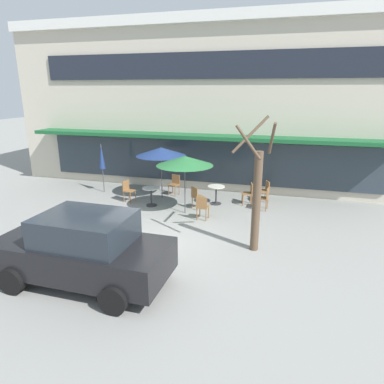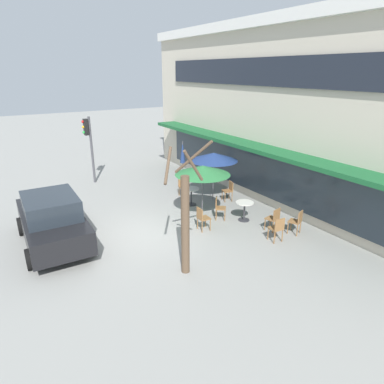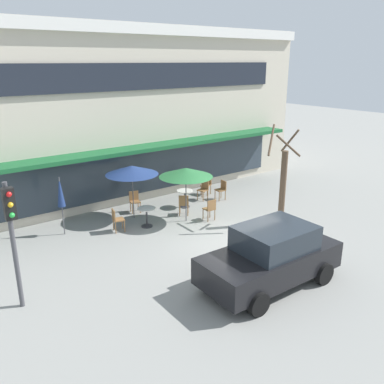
# 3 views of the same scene
# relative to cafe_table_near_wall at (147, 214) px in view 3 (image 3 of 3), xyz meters

# --- Properties ---
(ground_plane) EXTENTS (80.00, 80.00, 0.00)m
(ground_plane) POSITION_rel_cafe_table_near_wall_xyz_m (1.47, -3.17, -0.52)
(ground_plane) COLOR gray
(building_facade) EXTENTS (19.10, 9.10, 7.63)m
(building_facade) POSITION_rel_cafe_table_near_wall_xyz_m (1.47, 6.80, 3.30)
(building_facade) COLOR beige
(building_facade) RESTS_ON ground
(cafe_table_near_wall) EXTENTS (0.70, 0.70, 0.76)m
(cafe_table_near_wall) POSITION_rel_cafe_table_near_wall_xyz_m (0.00, 0.00, 0.00)
(cafe_table_near_wall) COLOR #333338
(cafe_table_near_wall) RESTS_ON ground
(cafe_table_streetside) EXTENTS (0.70, 0.70, 0.76)m
(cafe_table_streetside) POSITION_rel_cafe_table_near_wall_xyz_m (2.48, 0.91, 0.00)
(cafe_table_streetside) COLOR #333338
(cafe_table_streetside) RESTS_ON ground
(patio_umbrella_green_folded) EXTENTS (2.10, 2.10, 2.20)m
(patio_umbrella_green_folded) POSITION_rel_cafe_table_near_wall_xyz_m (0.05, 1.11, 1.51)
(patio_umbrella_green_folded) COLOR #4C4C51
(patio_umbrella_green_folded) RESTS_ON ground
(patio_umbrella_cream_folded) EXTENTS (2.10, 2.10, 2.20)m
(patio_umbrella_cream_folded) POSITION_rel_cafe_table_near_wall_xyz_m (1.56, -0.45, 1.51)
(patio_umbrella_cream_folded) COLOR #4C4C51
(patio_umbrella_cream_folded) RESTS_ON ground
(patio_umbrella_corner_open) EXTENTS (0.28, 0.28, 2.20)m
(patio_umbrella_corner_open) POSITION_rel_cafe_table_near_wall_xyz_m (-2.82, 1.21, 1.11)
(patio_umbrella_corner_open) COLOR #4C4C51
(patio_umbrella_corner_open) RESTS_ON ground
(cafe_chair_0) EXTENTS (0.56, 0.56, 0.89)m
(cafe_chair_0) POSITION_rel_cafe_table_near_wall_xyz_m (1.86, 0.13, 0.01)
(cafe_chair_0) COLOR olive
(cafe_chair_0) RESTS_ON ground
(cafe_chair_1) EXTENTS (0.42, 0.42, 0.89)m
(cafe_chair_1) POSITION_rel_cafe_table_near_wall_xyz_m (2.36, -0.98, 0.01)
(cafe_chair_1) COLOR olive
(cafe_chair_1) RESTS_ON ground
(cafe_chair_2) EXTENTS (0.48, 0.48, 0.89)m
(cafe_chair_2) POSITION_rel_cafe_table_near_wall_xyz_m (-1.15, 0.26, 0.01)
(cafe_chair_2) COLOR olive
(cafe_chair_2) RESTS_ON ground
(cafe_chair_3) EXTENTS (0.49, 0.49, 0.89)m
(cafe_chair_3) POSITION_rel_cafe_table_near_wall_xyz_m (0.43, 1.71, 0.01)
(cafe_chair_3) COLOR olive
(cafe_chair_3) RESTS_ON ground
(cafe_chair_4) EXTENTS (0.44, 0.44, 0.89)m
(cafe_chair_4) POSITION_rel_cafe_table_near_wall_xyz_m (4.43, 0.71, 0.01)
(cafe_chair_4) COLOR olive
(cafe_chair_4) RESTS_ON ground
(cafe_chair_5) EXTENTS (0.48, 0.48, 0.89)m
(cafe_chair_5) POSITION_rel_cafe_table_near_wall_xyz_m (3.77, 1.20, 0.01)
(cafe_chair_5) COLOR olive
(cafe_chair_5) RESTS_ON ground
(cafe_chair_6) EXTENTS (0.53, 0.53, 0.89)m
(cafe_chair_6) POSITION_rel_cafe_table_near_wall_xyz_m (4.37, 1.73, 0.01)
(cafe_chair_6) COLOR olive
(cafe_chair_6) RESTS_ON ground
(parked_sedan) EXTENTS (4.24, 2.09, 1.76)m
(parked_sedan) POSITION_rel_cafe_table_near_wall_xyz_m (0.64, -5.79, 0.36)
(parked_sedan) COLOR black
(parked_sedan) RESTS_ON ground
(street_tree) EXTENTS (1.23, 1.48, 3.83)m
(street_tree) POSITION_rel_cafe_table_near_wall_xyz_m (4.39, -2.87, 1.17)
(street_tree) COLOR brown
(street_tree) RESTS_ON ground
(traffic_light_pole) EXTENTS (0.26, 0.44, 3.40)m
(traffic_light_pole) POSITION_rel_cafe_table_near_wall_xyz_m (-5.38, -2.75, 1.78)
(traffic_light_pole) COLOR #47474C
(traffic_light_pole) RESTS_ON ground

